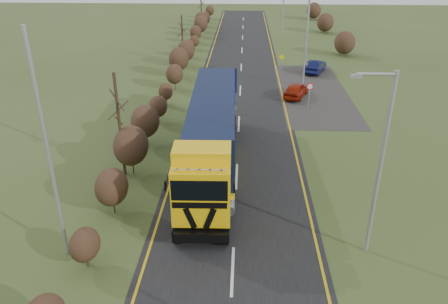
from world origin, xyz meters
name	(u,v)px	position (x,y,z in m)	size (l,w,h in m)	color
ground	(235,216)	(0.00, 0.00, 0.00)	(160.00, 160.00, 0.00)	#384A20
road	(238,135)	(0.00, 10.00, 0.01)	(8.00, 120.00, 0.02)	black
layby	(312,92)	(6.50, 20.00, 0.01)	(6.00, 18.00, 0.02)	#2E2C29
lane_markings	(238,136)	(0.00, 9.69, 0.03)	(7.52, 116.00, 0.01)	#BF9E11
hedgerow	(145,123)	(-6.00, 7.89, 1.62)	(2.24, 102.04, 6.05)	#312116
lorry	(212,132)	(-1.45, 4.77, 2.41)	(2.97, 15.32, 4.25)	black
car_red_hatchback	(296,90)	(4.82, 18.42, 0.63)	(1.49, 3.70, 1.26)	#931907
car_blue_sedan	(316,66)	(7.63, 26.38, 0.64)	(1.36, 3.91, 1.29)	#090D33
streetlight_near	(379,161)	(5.71, -2.39, 4.41)	(1.72, 0.18, 8.05)	#989A9D
streetlight_mid	(306,26)	(5.67, 21.64, 5.44)	(2.08, 0.20, 9.84)	#989A9D
streetlight_far	(283,4)	(5.39, 44.45, 4.46)	(1.74, 0.18, 8.15)	#989A9D
left_pole	(48,153)	(-7.20, -3.18, 4.85)	(0.16, 0.16, 9.70)	#989A9D
speed_sign	(310,91)	(5.60, 15.89, 1.40)	(0.56, 0.10, 2.04)	#989A9D
warning_board	(282,60)	(4.20, 27.40, 0.97)	(0.62, 0.11, 1.64)	#989A9D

